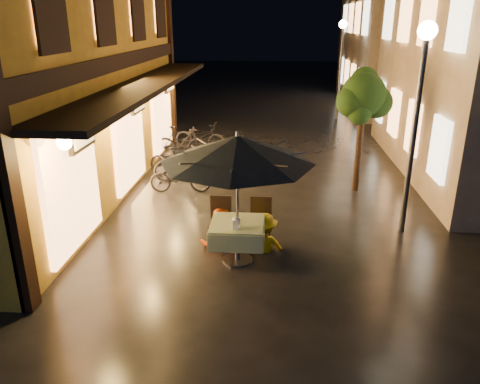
# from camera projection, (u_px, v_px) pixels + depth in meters

# --- Properties ---
(ground) EXTENTS (90.00, 90.00, 0.00)m
(ground) POSITION_uv_depth(u_px,v_px,m) (257.00, 273.00, 8.34)
(ground) COLOR black
(ground) RESTS_ON ground
(west_building) EXTENTS (5.90, 11.40, 7.40)m
(west_building) POSITION_uv_depth(u_px,v_px,m) (28.00, 43.00, 11.21)
(west_building) COLOR #BE8330
(west_building) RESTS_ON ground
(east_building_far) EXTENTS (7.30, 10.30, 7.30)m
(east_building_far) POSITION_uv_depth(u_px,v_px,m) (423.00, 32.00, 23.35)
(east_building_far) COLOR #BDAC95
(east_building_far) RESTS_ON ground
(street_tree) EXTENTS (1.43, 1.20, 3.15)m
(street_tree) POSITION_uv_depth(u_px,v_px,m) (364.00, 98.00, 11.54)
(street_tree) COLOR black
(street_tree) RESTS_ON ground
(streetlamp_near) EXTENTS (0.36, 0.36, 4.23)m
(streetlamp_near) POSITION_uv_depth(u_px,v_px,m) (419.00, 93.00, 8.98)
(streetlamp_near) COLOR #59595E
(streetlamp_near) RESTS_ON ground
(streetlamp_far) EXTENTS (0.36, 0.36, 4.23)m
(streetlamp_far) POSITION_uv_depth(u_px,v_px,m) (341.00, 52.00, 20.20)
(streetlamp_far) COLOR #59595E
(streetlamp_far) RESTS_ON ground
(cafe_table) EXTENTS (0.99, 0.99, 0.78)m
(cafe_table) POSITION_uv_depth(u_px,v_px,m) (237.00, 232.00, 8.54)
(cafe_table) COLOR #59595E
(cafe_table) RESTS_ON ground
(patio_umbrella) EXTENTS (2.72, 2.72, 2.46)m
(patio_umbrella) POSITION_uv_depth(u_px,v_px,m) (237.00, 149.00, 8.00)
(patio_umbrella) COLOR #59595E
(patio_umbrella) RESTS_ON ground
(cafe_chair_left) EXTENTS (0.42, 0.42, 0.97)m
(cafe_chair_left) POSITION_uv_depth(u_px,v_px,m) (220.00, 218.00, 9.28)
(cafe_chair_left) COLOR black
(cafe_chair_left) RESTS_ON ground
(cafe_chair_right) EXTENTS (0.42, 0.42, 0.97)m
(cafe_chair_right) POSITION_uv_depth(u_px,v_px,m) (261.00, 219.00, 9.22)
(cafe_chair_right) COLOR black
(cafe_chair_right) RESTS_ON ground
(table_lantern) EXTENTS (0.16, 0.16, 0.25)m
(table_lantern) POSITION_uv_depth(u_px,v_px,m) (236.00, 221.00, 8.18)
(table_lantern) COLOR white
(table_lantern) RESTS_ON cafe_table
(person_orange) EXTENTS (0.79, 0.63, 1.56)m
(person_orange) POSITION_uv_depth(u_px,v_px,m) (219.00, 210.00, 9.05)
(person_orange) COLOR #E14402
(person_orange) RESTS_ON ground
(person_yellow) EXTENTS (1.06, 0.78, 1.47)m
(person_yellow) POSITION_uv_depth(u_px,v_px,m) (264.00, 215.00, 8.93)
(person_yellow) COLOR yellow
(person_yellow) RESTS_ON ground
(bicycle_0) EXTENTS (1.62, 0.68, 0.83)m
(bicycle_0) POSITION_uv_depth(u_px,v_px,m) (180.00, 177.00, 12.09)
(bicycle_0) COLOR black
(bicycle_0) RESTS_ON ground
(bicycle_1) EXTENTS (1.66, 1.04, 0.97)m
(bicycle_1) POSITION_uv_depth(u_px,v_px,m) (182.00, 163.00, 12.99)
(bicycle_1) COLOR black
(bicycle_1) RESTS_ON ground
(bicycle_2) EXTENTS (1.90, 1.21, 0.94)m
(bicycle_2) POSITION_uv_depth(u_px,v_px,m) (177.00, 162.00, 13.14)
(bicycle_2) COLOR black
(bicycle_2) RESTS_ON ground
(bicycle_3) EXTENTS (1.76, 0.55, 1.05)m
(bicycle_3) POSITION_uv_depth(u_px,v_px,m) (182.00, 142.00, 15.06)
(bicycle_3) COLOR black
(bicycle_3) RESTS_ON ground
(bicycle_4) EXTENTS (1.94, 1.09, 0.97)m
(bicycle_4) POSITION_uv_depth(u_px,v_px,m) (200.00, 136.00, 15.99)
(bicycle_4) COLOR black
(bicycle_4) RESTS_ON ground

